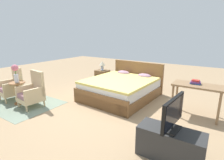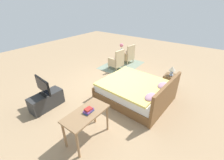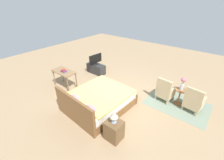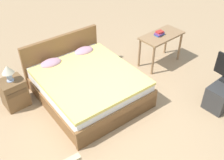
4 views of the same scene
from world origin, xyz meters
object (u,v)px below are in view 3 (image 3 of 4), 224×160
object	(u,v)px
nightstand	(114,130)
vanity_desk	(64,74)
armchair_by_window_right	(165,91)
bed	(98,101)
tv_flatscreen	(96,59)
flower_vase	(183,82)
table_lamp	(114,116)
side_table	(180,95)
book_stack	(64,71)
armchair_by_window_left	(194,102)
tv_stand	(96,69)

from	to	relation	value
nightstand	vanity_desk	size ratio (longest dim) A/B	0.56
armchair_by_window_right	nightstand	bearing A→B (deg)	81.31
bed	tv_flatscreen	size ratio (longest dim) A/B	2.96
flower_vase	table_lamp	distance (m)	2.78
side_table	book_stack	xyz separation A→B (m)	(4.07, 1.85, 0.42)
armchair_by_window_left	table_lamp	bearing A→B (deg)	61.74
nightstand	book_stack	bearing A→B (deg)	-13.82
bed	armchair_by_window_left	xyz separation A→B (m)	(-2.58, -1.86, 0.08)
bed	book_stack	xyz separation A→B (m)	(1.98, -0.11, 0.50)
nightstand	table_lamp	xyz separation A→B (m)	(0.00, 0.00, 0.51)
flower_vase	table_lamp	size ratio (longest dim) A/B	1.45
bed	tv_stand	xyz separation A→B (m)	(1.95, -1.91, -0.06)
tv_stand	table_lamp	bearing A→B (deg)	140.64
vanity_desk	table_lamp	bearing A→B (deg)	165.88
flower_vase	tv_flatscreen	xyz separation A→B (m)	(4.05, 0.04, -0.16)
bed	side_table	size ratio (longest dim) A/B	3.61
bed	tv_flatscreen	bearing A→B (deg)	-44.45
side_table	book_stack	distance (m)	4.49
armchair_by_window_left	vanity_desk	bearing A→B (deg)	20.49
flower_vase	bed	bearing A→B (deg)	43.04
flower_vase	tv_stand	bearing A→B (deg)	0.60
book_stack	vanity_desk	bearing A→B (deg)	-29.56
flower_vase	tv_stand	distance (m)	4.10
bed	book_stack	world-z (taller)	bed
flower_vase	side_table	bearing A→B (deg)	0.00
bed	book_stack	distance (m)	2.04
armchair_by_window_left	side_table	xyz separation A→B (m)	(0.48, -0.10, -0.00)
armchair_by_window_left	armchair_by_window_right	size ratio (longest dim) A/B	1.00
flower_vase	vanity_desk	bearing A→B (deg)	23.79
flower_vase	nightstand	distance (m)	2.85
armchair_by_window_left	armchair_by_window_right	distance (m)	0.98
nightstand	armchair_by_window_right	bearing A→B (deg)	-98.69
nightstand	book_stack	distance (m)	3.32
bed	book_stack	size ratio (longest dim) A/B	9.51
book_stack	flower_vase	bearing A→B (deg)	-155.56
bed	armchair_by_window_left	world-z (taller)	bed
tv_flatscreen	table_lamp	bearing A→B (deg)	140.65
armchair_by_window_left	tv_stand	distance (m)	4.53
tv_stand	tv_flatscreen	size ratio (longest dim) A/B	1.30
table_lamp	tv_stand	xyz separation A→B (m)	(3.16, -2.59, -0.56)
nightstand	vanity_desk	distance (m)	3.36
bed	flower_vase	distance (m)	2.93
table_lamp	flower_vase	bearing A→B (deg)	-108.53
flower_vase	vanity_desk	size ratio (longest dim) A/B	0.46
armchair_by_window_left	armchair_by_window_right	xyz separation A→B (m)	(0.98, 0.00, 0.00)
table_lamp	tv_flatscreen	distance (m)	4.09
armchair_by_window_right	vanity_desk	bearing A→B (deg)	25.36
flower_vase	tv_stand	xyz separation A→B (m)	(4.05, 0.04, -0.66)
tv_stand	book_stack	world-z (taller)	book_stack
armchair_by_window_right	book_stack	distance (m)	4.01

